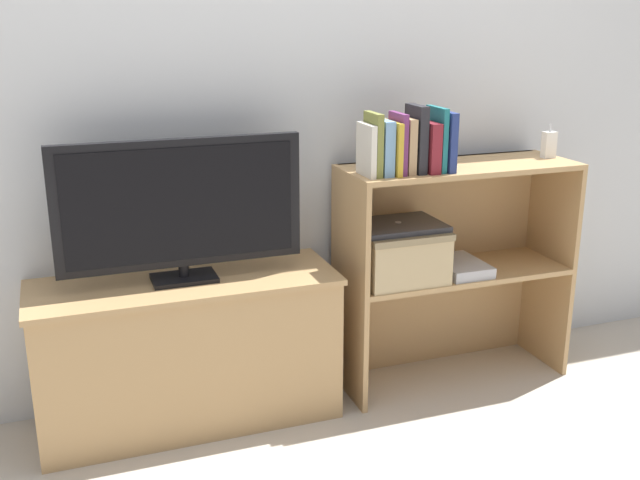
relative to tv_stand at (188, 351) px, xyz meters
The scene contains 20 objects.
ground_plane 0.59m from the tv_stand, 20.42° to the right, with size 16.00×16.00×0.00m, color #BCB2A3.
wall_back 1.08m from the tv_stand, 23.90° to the left, with size 10.00×0.05×2.40m.
tv_stand is the anchor object (origin of this frame).
tv 0.53m from the tv_stand, 90.00° to the right, with size 0.83×0.14×0.49m.
bookshelf_lower_tier 1.05m from the tv_stand, ahead, with size 0.91×0.34×0.46m.
bookshelf_upper_tier 1.15m from the tv_stand, ahead, with size 0.91×0.34×0.42m.
book_ivory 0.95m from the tv_stand, ahead, with size 0.02×0.14×0.18m.
book_olive 0.98m from the tv_stand, ahead, with size 0.02×0.13×0.22m.
book_skyblue 1.00m from the tv_stand, ahead, with size 0.04×0.13×0.19m.
book_mustard 1.02m from the tv_stand, ahead, with size 0.02×0.15×0.19m.
book_plum 1.04m from the tv_stand, ahead, with size 0.02×0.13×0.21m.
book_tan 1.06m from the tv_stand, ahead, with size 0.03×0.12×0.20m.
book_charcoal 1.10m from the tv_stand, ahead, with size 0.03×0.13×0.24m.
book_maroon 1.12m from the tv_stand, ahead, with size 0.04×0.15×0.18m.
book_teal 1.16m from the tv_stand, ahead, with size 0.02×0.14×0.23m.
book_navy 1.18m from the tv_stand, ahead, with size 0.03×0.16×0.21m.
baby_monitor 1.59m from the tv_stand, ahead, with size 0.05×0.04×0.13m.
storage_basket_left 0.85m from the tv_stand, ahead, with size 0.32×0.30×0.20m.
laptop 0.89m from the tv_stand, ahead, with size 0.32×0.25×0.02m.
magazine_stack 1.08m from the tv_stand, ahead, with size 0.17×0.24×0.04m.
Camera 1 is at (-0.88, -2.26, 1.43)m, focal length 42.00 mm.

